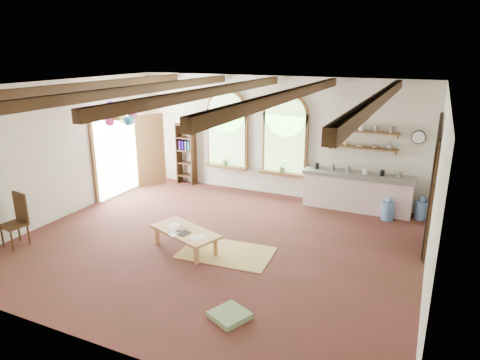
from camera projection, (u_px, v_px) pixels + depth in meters
The scene contains 27 objects.
floor at pixel (215, 243), 8.89m from camera, with size 8.00×8.00×0.00m, color #562523.
ceiling_beams at pixel (213, 92), 7.97m from camera, with size 6.20×6.80×0.18m, color #372211, non-canonical shape.
window_left at pixel (227, 132), 11.94m from camera, with size 1.30×0.28×2.20m.
window_right at pixel (285, 137), 11.26m from camera, with size 1.30×0.28×2.20m.
left_doorway at pixel (117, 152), 11.68m from camera, with size 0.10×1.90×2.50m, color brown.
right_doorway at pixel (430, 198), 8.30m from camera, with size 0.10×1.30×2.40m, color black.
kitchen_counter at pixel (357, 191), 10.61m from camera, with size 2.68×0.62×0.94m.
wall_shelf_lower at pixel (362, 148), 10.45m from camera, with size 1.70×0.24×0.04m, color brown.
wall_shelf_upper at pixel (363, 131), 10.34m from camera, with size 1.70×0.24×0.04m, color brown.
wall_clock at pixel (419, 137), 9.91m from camera, with size 0.32×0.32×0.04m, color black.
bookshelf at pixel (186, 154), 12.58m from camera, with size 0.53×0.32×1.80m.
coffee_table at pixel (185, 233), 8.49m from camera, with size 1.62×1.14×0.42m.
side_chair at pixel (16, 231), 8.70m from camera, with size 0.49×0.49×1.09m.
floor_mat at pixel (226, 253), 8.44m from camera, with size 1.80×1.11×0.02m, color tan.
floor_cushion at pixel (230, 315), 6.40m from camera, with size 0.50×0.50×0.09m, color gray.
water_jug_a at pixel (388, 210), 10.04m from camera, with size 0.29×0.29×0.56m.
water_jug_b at pixel (422, 209), 10.08m from camera, with size 0.29×0.29×0.56m.
balloon_cluster at pixel (122, 114), 10.52m from camera, with size 0.82×0.86×1.15m.
table_book at pixel (179, 228), 8.56m from camera, with size 0.17×0.25×0.02m, color olive.
tablet at pixel (184, 233), 8.32m from camera, with size 0.17×0.25×0.01m, color black.
potted_plant_left at pixel (226, 160), 12.08m from camera, with size 0.27×0.23×0.30m, color #598C4C.
potted_plant_right at pixel (283, 167), 11.40m from camera, with size 0.27×0.23×0.30m, color #598C4C.
shelf_cup_a at pixel (332, 142), 10.73m from camera, with size 0.12×0.10×0.10m, color white.
shelf_cup_b at pixel (346, 143), 10.59m from camera, with size 0.10×0.10×0.09m, color beige.
shelf_bowl_a at pixel (360, 146), 10.46m from camera, with size 0.22×0.22×0.05m, color beige.
shelf_bowl_b at pixel (375, 147), 10.32m from camera, with size 0.20×0.20×0.06m, color #8C664C.
shelf_vase at pixel (390, 145), 10.16m from camera, with size 0.18×0.18×0.19m, color slate.
Camera 1 is at (3.84, -7.16, 3.86)m, focal length 32.00 mm.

